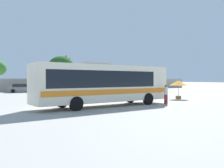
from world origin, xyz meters
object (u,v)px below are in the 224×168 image
at_px(parked_car_third_dark_blue, 52,87).
at_px(utility_pole_near, 66,72).
at_px(parked_car_second_grey, 20,88).
at_px(attendant_by_bus_door, 166,93).
at_px(roadside_tree_midright, 61,67).
at_px(roadside_tree_right, 90,72).
at_px(parked_car_rightmost_red, 79,87).
at_px(vendor_umbrella_near_gate_orange, 178,83).
at_px(coach_bus_cream_orange, 104,83).

relative_size(parked_car_third_dark_blue, utility_pole_near, 0.63).
relative_size(parked_car_second_grey, parked_car_third_dark_blue, 0.94).
relative_size(attendant_by_bus_door, roadside_tree_midright, 0.25).
height_order(attendant_by_bus_door, roadside_tree_midright, roadside_tree_midright).
height_order(parked_car_second_grey, utility_pole_near, utility_pole_near).
relative_size(roadside_tree_midright, roadside_tree_right, 1.28).
relative_size(attendant_by_bus_door, utility_pole_near, 0.25).
bearing_deg(attendant_by_bus_door, parked_car_second_grey, 105.49).
xyz_separation_m(attendant_by_bus_door, parked_car_rightmost_red, (3.16, 27.18, -0.25)).
bearing_deg(roadside_tree_right, parked_car_second_grey, -157.76).
xyz_separation_m(vendor_umbrella_near_gate_orange, parked_car_third_dark_blue, (-7.67, 23.53, -1.02)).
bearing_deg(vendor_umbrella_near_gate_orange, parked_car_rightmost_red, 95.39).
bearing_deg(coach_bus_cream_orange, parked_car_second_grey, 94.06).
distance_m(attendant_by_bus_door, parked_car_second_grey, 28.58).
relative_size(vendor_umbrella_near_gate_orange, roadside_tree_midright, 0.29).
distance_m(utility_pole_near, roadside_tree_right, 6.46).
height_order(utility_pole_near, roadside_tree_midright, utility_pole_near).
xyz_separation_m(parked_car_second_grey, roadside_tree_right, (16.68, 6.82, 3.14)).
bearing_deg(coach_bus_cream_orange, vendor_umbrella_near_gate_orange, 11.40).
relative_size(coach_bus_cream_orange, roadside_tree_right, 2.17).
height_order(parked_car_rightmost_red, utility_pole_near, utility_pole_near).
height_order(parked_car_rightmost_red, roadside_tree_midright, roadside_tree_midright).
bearing_deg(coach_bus_cream_orange, utility_pole_near, 75.02).
relative_size(coach_bus_cream_orange, parked_car_rightmost_red, 2.93).
bearing_deg(roadside_tree_midright, utility_pole_near, -53.10).
height_order(attendant_by_bus_door, roadside_tree_right, roadside_tree_right).
xyz_separation_m(attendant_by_bus_door, roadside_tree_right, (9.05, 34.36, 2.89)).
bearing_deg(coach_bus_cream_orange, attendant_by_bus_door, -12.86).
xyz_separation_m(vendor_umbrella_near_gate_orange, roadside_tree_midright, (-3.41, 30.47, 3.15)).
bearing_deg(roadside_tree_midright, parked_car_third_dark_blue, -121.55).
bearing_deg(parked_car_second_grey, parked_car_third_dark_blue, -4.70).
distance_m(parked_car_second_grey, utility_pole_near, 12.12).
height_order(parked_car_second_grey, parked_car_rightmost_red, parked_car_rightmost_red).
xyz_separation_m(parked_car_second_grey, parked_car_rightmost_red, (10.79, -0.35, 0.00)).
bearing_deg(utility_pole_near, parked_car_rightmost_red, -85.72).
relative_size(vendor_umbrella_near_gate_orange, utility_pole_near, 0.29).
xyz_separation_m(coach_bus_cream_orange, parked_car_second_grey, (-1.86, 26.22, -1.17)).
bearing_deg(parked_car_second_grey, vendor_umbrella_near_gate_orange, -61.50).
bearing_deg(roadside_tree_midright, roadside_tree_right, 2.59).
height_order(parked_car_third_dark_blue, roadside_tree_right, roadside_tree_right).
xyz_separation_m(vendor_umbrella_near_gate_orange, utility_pole_near, (-2.67, 29.48, 2.06)).
height_order(coach_bus_cream_orange, roadside_tree_right, roadside_tree_right).
relative_size(coach_bus_cream_orange, parked_car_third_dark_blue, 2.67).
height_order(attendant_by_bus_door, parked_car_rightmost_red, attendant_by_bus_door).
distance_m(utility_pole_near, roadside_tree_midright, 1.65).
bearing_deg(parked_car_third_dark_blue, attendant_by_bus_door, -85.18).
height_order(vendor_umbrella_near_gate_orange, roadside_tree_midright, roadside_tree_midright).
xyz_separation_m(parked_car_third_dark_blue, roadside_tree_midright, (4.26, 6.94, 4.17)).
relative_size(vendor_umbrella_near_gate_orange, parked_car_third_dark_blue, 0.46).
distance_m(attendant_by_bus_door, roadside_tree_midright, 34.32).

